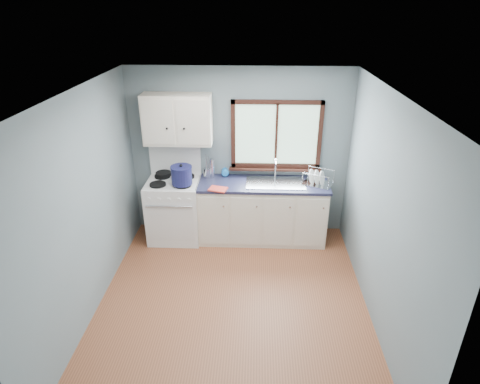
{
  "coord_description": "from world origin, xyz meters",
  "views": [
    {
      "loc": [
        0.25,
        -3.77,
        3.29
      ],
      "look_at": [
        0.05,
        0.9,
        1.05
      ],
      "focal_mm": 30.0,
      "sensor_mm": 36.0,
      "label": 1
    }
  ],
  "objects_px": {
    "base_cabinets": "(262,214)",
    "utensil_crock": "(207,173)",
    "dish_rack": "(317,180)",
    "stockpot": "(182,175)",
    "skillet": "(164,174)",
    "sink": "(275,187)",
    "thermos": "(212,168)",
    "gas_range": "(175,208)"
  },
  "relations": [
    {
      "from": "base_cabinets",
      "to": "stockpot",
      "type": "height_order",
      "value": "stockpot"
    },
    {
      "from": "gas_range",
      "to": "skillet",
      "type": "bearing_deg",
      "value": 137.88
    },
    {
      "from": "skillet",
      "to": "thermos",
      "type": "xyz_separation_m",
      "value": [
        0.71,
        0.03,
        0.09
      ]
    },
    {
      "from": "stockpot",
      "to": "utensil_crock",
      "type": "bearing_deg",
      "value": 46.03
    },
    {
      "from": "base_cabinets",
      "to": "dish_rack",
      "type": "distance_m",
      "value": 0.96
    },
    {
      "from": "stockpot",
      "to": "utensil_crock",
      "type": "height_order",
      "value": "utensil_crock"
    },
    {
      "from": "sink",
      "to": "thermos",
      "type": "bearing_deg",
      "value": 170.64
    },
    {
      "from": "base_cabinets",
      "to": "utensil_crock",
      "type": "relative_size",
      "value": 5.08
    },
    {
      "from": "utensil_crock",
      "to": "dish_rack",
      "type": "xyz_separation_m",
      "value": [
        1.59,
        -0.17,
        -0.02
      ]
    },
    {
      "from": "sink",
      "to": "stockpot",
      "type": "bearing_deg",
      "value": -172.95
    },
    {
      "from": "gas_range",
      "to": "stockpot",
      "type": "height_order",
      "value": "gas_range"
    },
    {
      "from": "skillet",
      "to": "sink",
      "type": "bearing_deg",
      "value": -28.77
    },
    {
      "from": "base_cabinets",
      "to": "sink",
      "type": "relative_size",
      "value": 2.2
    },
    {
      "from": "stockpot",
      "to": "dish_rack",
      "type": "relative_size",
      "value": 0.76
    },
    {
      "from": "gas_range",
      "to": "skillet",
      "type": "relative_size",
      "value": 3.74
    },
    {
      "from": "thermos",
      "to": "dish_rack",
      "type": "distance_m",
      "value": 1.53
    },
    {
      "from": "base_cabinets",
      "to": "skillet",
      "type": "height_order",
      "value": "skillet"
    },
    {
      "from": "gas_range",
      "to": "sink",
      "type": "bearing_deg",
      "value": 0.71
    },
    {
      "from": "utensil_crock",
      "to": "thermos",
      "type": "bearing_deg",
      "value": -11.52
    },
    {
      "from": "base_cabinets",
      "to": "skillet",
      "type": "relative_size",
      "value": 5.09
    },
    {
      "from": "base_cabinets",
      "to": "gas_range",
      "type": "bearing_deg",
      "value": -179.18
    },
    {
      "from": "sink",
      "to": "skillet",
      "type": "xyz_separation_m",
      "value": [
        -1.64,
        0.12,
        0.12
      ]
    },
    {
      "from": "sink",
      "to": "skillet",
      "type": "distance_m",
      "value": 1.65
    },
    {
      "from": "dish_rack",
      "to": "base_cabinets",
      "type": "bearing_deg",
      "value": -156.0
    },
    {
      "from": "stockpot",
      "to": "dish_rack",
      "type": "bearing_deg",
      "value": 4.73
    },
    {
      "from": "skillet",
      "to": "thermos",
      "type": "relative_size",
      "value": 1.22
    },
    {
      "from": "base_cabinets",
      "to": "stockpot",
      "type": "bearing_deg",
      "value": -171.83
    },
    {
      "from": "utensil_crock",
      "to": "dish_rack",
      "type": "distance_m",
      "value": 1.6
    },
    {
      "from": "gas_range",
      "to": "dish_rack",
      "type": "distance_m",
      "value": 2.13
    },
    {
      "from": "base_cabinets",
      "to": "sink",
      "type": "xyz_separation_m",
      "value": [
        0.18,
        -0.0,
        0.45
      ]
    },
    {
      "from": "utensil_crock",
      "to": "skillet",
      "type": "bearing_deg",
      "value": -176.13
    },
    {
      "from": "thermos",
      "to": "dish_rack",
      "type": "height_order",
      "value": "thermos"
    },
    {
      "from": "sink",
      "to": "skillet",
      "type": "bearing_deg",
      "value": 175.67
    },
    {
      "from": "utensil_crock",
      "to": "thermos",
      "type": "relative_size",
      "value": 1.22
    },
    {
      "from": "base_cabinets",
      "to": "sink",
      "type": "height_order",
      "value": "sink"
    },
    {
      "from": "gas_range",
      "to": "thermos",
      "type": "relative_size",
      "value": 4.57
    },
    {
      "from": "utensil_crock",
      "to": "sink",
      "type": "bearing_deg",
      "value": -9.52
    },
    {
      "from": "base_cabinets",
      "to": "dish_rack",
      "type": "relative_size",
      "value": 3.8
    },
    {
      "from": "gas_range",
      "to": "sink",
      "type": "xyz_separation_m",
      "value": [
        1.49,
        0.02,
        0.37
      ]
    },
    {
      "from": "base_cabinets",
      "to": "stockpot",
      "type": "distance_m",
      "value": 1.34
    },
    {
      "from": "sink",
      "to": "utensil_crock",
      "type": "relative_size",
      "value": 2.31
    },
    {
      "from": "utensil_crock",
      "to": "dish_rack",
      "type": "bearing_deg",
      "value": -6.19
    }
  ]
}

